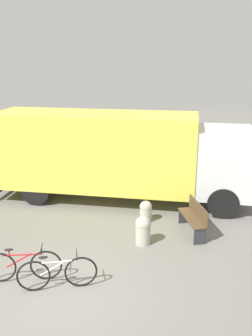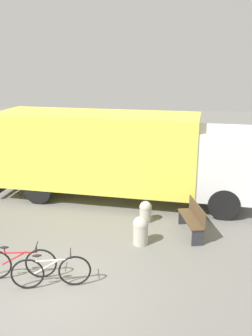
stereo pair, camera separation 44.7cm
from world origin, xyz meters
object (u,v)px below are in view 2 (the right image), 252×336
at_px(bicycle_middle, 51,271).
at_px(bicycle_near, 18,263).
at_px(bollard_far_bench, 145,211).
at_px(delivery_truck, 119,153).
at_px(park_bench, 193,218).
at_px(bollard_near_bench, 141,230).

bearing_deg(bicycle_middle, bicycle_near, 150.08).
xyz_separation_m(bicycle_middle, bollard_far_bench, (1.86, 3.85, -0.04)).
distance_m(delivery_truck, bicycle_middle, 5.85).
relative_size(bicycle_near, bollard_far_bench, 2.61).
xyz_separation_m(delivery_truck, bollard_far_bench, (1.12, -1.79, -1.43)).
height_order(delivery_truck, bollard_far_bench, delivery_truck).
relative_size(park_bench, bollard_near_bench, 1.90).
distance_m(park_bench, bollard_far_bench, 1.64).
bearing_deg(bollard_far_bench, bollard_near_bench, -90.66).
height_order(delivery_truck, bicycle_middle, delivery_truck).
relative_size(bicycle_middle, bollard_near_bench, 2.12).
bearing_deg(bollard_near_bench, bicycle_near, -142.83).
bearing_deg(bollard_near_bench, park_bench, 28.68).
xyz_separation_m(bicycle_near, bicycle_middle, (0.89, -0.24, 0.00)).
distance_m(bollard_near_bench, bollard_far_bench, 1.53).
xyz_separation_m(park_bench, bollard_near_bench, (-1.49, -0.82, -0.08)).
bearing_deg(delivery_truck, bollard_near_bench, -66.68).
distance_m(delivery_truck, bicycle_near, 5.80).
distance_m(park_bench, bicycle_middle, 4.58).
bearing_deg(bicycle_middle, park_bench, 28.59).
bearing_deg(delivery_truck, bicycle_middle, -92.57).
height_order(delivery_truck, park_bench, delivery_truck).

